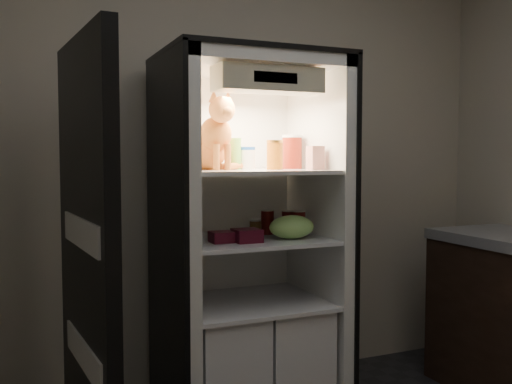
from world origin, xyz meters
TOP-DOWN VIEW (x-y plane):
  - room_shell at (0.00, 0.00)m, footprint 3.60×3.60m
  - refrigerator at (0.00, 1.38)m, footprint 0.90×0.72m
  - fridge_door at (-0.85, 1.06)m, footprint 0.14×0.87m
  - tabby_cat at (-0.19, 1.39)m, footprint 0.35×0.39m
  - parmesan_shaker at (-0.05, 1.41)m, footprint 0.06×0.06m
  - mayo_tub at (0.02, 1.42)m, footprint 0.08×0.08m
  - salsa_jar at (0.13, 1.31)m, footprint 0.09×0.09m
  - pepper_jar at (0.30, 1.44)m, footprint 0.11×0.11m
  - cream_carton at (0.30, 1.19)m, footprint 0.07×0.07m
  - soda_can_a at (0.13, 1.41)m, footprint 0.07×0.07m
  - soda_can_b at (0.22, 1.34)m, footprint 0.07×0.07m
  - soda_can_c at (0.25, 1.26)m, footprint 0.07×0.07m
  - condiment_jar at (0.06, 1.39)m, footprint 0.06×0.06m
  - grape_bag at (0.18, 1.21)m, footprint 0.24×0.17m
  - berry_box_left at (-0.19, 1.23)m, footprint 0.11×0.11m
  - berry_box_right at (-0.08, 1.19)m, footprint 0.13×0.13m

SIDE VIEW (x-z plane):
  - refrigerator at x=0.00m, z-range -0.15..1.73m
  - fridge_door at x=-0.85m, z-range -0.01..1.84m
  - berry_box_left at x=-0.19m, z-range 0.94..0.99m
  - berry_box_right at x=-0.08m, z-range 0.94..1.00m
  - condiment_jar at x=0.06m, z-range 0.94..1.03m
  - grape_bag at x=0.18m, z-range 0.94..1.06m
  - soda_can_b at x=0.22m, z-range 0.94..1.07m
  - soda_can_a at x=0.13m, z-range 0.94..1.07m
  - soda_can_c at x=0.25m, z-range 0.94..1.07m
  - mayo_tub at x=0.02m, z-range 1.29..1.41m
  - cream_carton at x=0.30m, z-range 1.29..1.41m
  - salsa_jar at x=0.13m, z-range 1.29..1.44m
  - parmesan_shaker at x=-0.05m, z-range 1.29..1.45m
  - pepper_jar at x=0.30m, z-range 1.29..1.48m
  - tabby_cat at x=-0.19m, z-range 1.24..1.64m
  - room_shell at x=0.00m, z-range -0.18..3.42m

